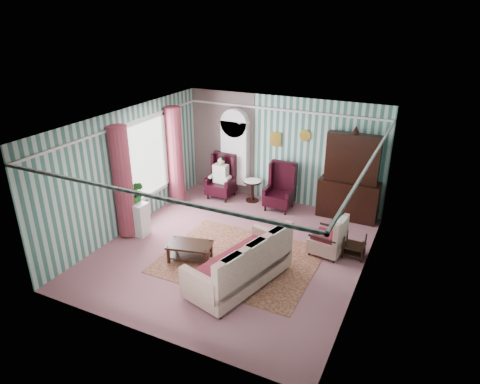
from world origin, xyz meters
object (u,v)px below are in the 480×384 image
at_px(plant_stand, 136,218).
at_px(floral_armchair, 328,233).
at_px(wingback_right, 280,187).
at_px(round_side_table, 252,191).
at_px(dresser_hutch, 351,174).
at_px(sofa, 239,262).
at_px(nest_table, 354,246).
at_px(coffee_table, 190,252).
at_px(wingback_left, 221,177).
at_px(seated_woman, 221,178).
at_px(bookcase, 235,157).

xyz_separation_m(plant_stand, floral_armchair, (4.30, 1.08, 0.10)).
bearing_deg(floral_armchair, wingback_right, 52.67).
bearing_deg(round_side_table, dresser_hutch, 2.64).
bearing_deg(dresser_hutch, sofa, -107.99).
height_order(nest_table, coffee_table, nest_table).
distance_m(wingback_left, nest_table, 4.37).
bearing_deg(coffee_table, floral_armchair, 31.19).
relative_size(wingback_left, round_side_table, 2.08).
bearing_deg(seated_woman, floral_armchair, -25.57).
distance_m(wingback_left, coffee_table, 3.38).
distance_m(floral_armchair, coffee_table, 2.99).
xyz_separation_m(wingback_right, plant_stand, (-2.55, -2.75, -0.22)).
bearing_deg(round_side_table, floral_armchair, -35.06).
bearing_deg(nest_table, wingback_left, 159.15).
bearing_deg(nest_table, floral_armchair, -167.64).
bearing_deg(wingback_right, dresser_hutch, 8.77).
xyz_separation_m(dresser_hutch, round_side_table, (-2.60, -0.12, -0.88)).
bearing_deg(bookcase, nest_table, -26.92).
distance_m(plant_stand, coffee_table, 1.83).
height_order(bookcase, wingback_right, bookcase).
relative_size(dresser_hutch, seated_woman, 2.00).
xyz_separation_m(dresser_hutch, plant_stand, (-4.30, -3.02, -0.78)).
height_order(wingback_left, floral_armchair, wingback_left).
bearing_deg(seated_woman, wingback_left, 0.00).
bearing_deg(coffee_table, plant_stand, 165.22).
xyz_separation_m(dresser_hutch, floral_armchair, (0.00, -1.94, -0.68)).
bearing_deg(wingback_left, floral_armchair, -25.57).
height_order(wingback_left, plant_stand, wingback_left).
xyz_separation_m(wingback_left, round_side_table, (0.90, 0.15, -0.33)).
bearing_deg(nest_table, plant_stand, -166.16).
bearing_deg(coffee_table, wingback_right, 76.15).
xyz_separation_m(round_side_table, floral_armchair, (2.60, -1.82, 0.20)).
xyz_separation_m(wingback_left, floral_armchair, (3.50, -1.67, -0.12)).
xyz_separation_m(nest_table, plant_stand, (-4.87, -1.20, 0.13)).
relative_size(wingback_left, nest_table, 2.31).
bearing_deg(wingback_left, wingback_right, 0.00).
bearing_deg(seated_woman, coffee_table, -73.41).
bearing_deg(wingback_left, dresser_hutch, 4.41).
relative_size(wingback_right, round_side_table, 2.08).
distance_m(bookcase, sofa, 4.46).
distance_m(seated_woman, round_side_table, 0.96).
distance_m(round_side_table, sofa, 3.94).
height_order(wingback_left, coffee_table, wingback_left).
bearing_deg(dresser_hutch, round_side_table, -177.36).
height_order(round_side_table, nest_table, round_side_table).
relative_size(round_side_table, plant_stand, 0.75).
bearing_deg(nest_table, sofa, -132.28).
bearing_deg(seated_woman, nest_table, -20.85).
bearing_deg(coffee_table, wingback_left, 106.59).
relative_size(wingback_right, floral_armchair, 1.25).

